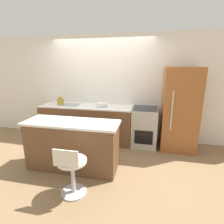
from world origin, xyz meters
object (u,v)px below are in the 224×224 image
oven_range (144,127)px  stool_chair (72,171)px  refrigerator (180,110)px  mixing_bowl (102,105)px  kettle (61,101)px

oven_range → stool_chair: bearing=-116.4°
refrigerator → stool_chair: (-1.71, -1.93, -0.52)m
oven_range → refrigerator: bearing=-1.2°
stool_chair → mixing_bowl: (-0.08, 1.93, 0.56)m
refrigerator → mixing_bowl: 1.79m
refrigerator → kettle: bearing=179.9°
refrigerator → mixing_bowl: size_ratio=7.14×
kettle → stool_chair: bearing=-59.2°
oven_range → stool_chair: 2.17m
stool_chair → mixing_bowl: bearing=92.3°
mixing_bowl → refrigerator: bearing=-0.2°
oven_range → kettle: size_ratio=4.20×
refrigerator → mixing_bowl: bearing=179.8°
mixing_bowl → stool_chair: bearing=-87.7°
oven_range → mixing_bowl: (-1.04, -0.01, 0.50)m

